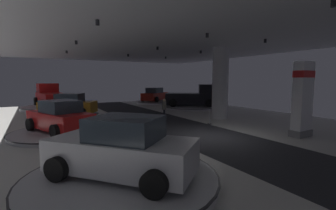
{
  "coord_description": "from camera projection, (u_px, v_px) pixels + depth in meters",
  "views": [
    {
      "loc": [
        -8.14,
        -9.9,
        3.05
      ],
      "look_at": [
        -0.53,
        3.61,
        1.4
      ],
      "focal_mm": 25.66,
      "sensor_mm": 36.0,
      "label": 1
    }
  ],
  "objects": [
    {
      "name": "display_platform_near_left",
      "position": [
        122.0,
        179.0,
        6.99
      ],
      "size": [
        5.63,
        5.63,
        0.3
      ],
      "color": "#B7B7BC",
      "rests_on": "ground"
    },
    {
      "name": "display_car_deep_right",
      "position": [
        155.0,
        95.0,
        30.72
      ],
      "size": [
        4.46,
        3.92,
        1.71
      ],
      "color": "maroon",
      "rests_on": "display_platform_deep_right"
    },
    {
      "name": "ceiling_with_spotlights",
      "position": [
        211.0,
        31.0,
        12.28
      ],
      "size": [
        24.0,
        44.0,
        0.39
      ],
      "color": "silver"
    },
    {
      "name": "display_car_mid_left",
      "position": [
        60.0,
        117.0,
        13.09
      ],
      "size": [
        3.36,
        4.57,
        1.71
      ],
      "color": "red",
      "rests_on": "display_platform_mid_left"
    },
    {
      "name": "ground",
      "position": [
        210.0,
        137.0,
        12.87
      ],
      "size": [
        24.0,
        44.0,
        0.06
      ],
      "color": "silver"
    },
    {
      "name": "display_platform_deep_left",
      "position": [
        52.0,
        108.0,
        24.65
      ],
      "size": [
        5.88,
        5.88,
        0.33
      ],
      "color": "silver",
      "rests_on": "ground"
    },
    {
      "name": "pickup_truck_far_right",
      "position": [
        194.0,
        97.0,
        25.6
      ],
      "size": [
        5.57,
        4.73,
        2.3
      ],
      "color": "black",
      "rests_on": "display_platform_far_right"
    },
    {
      "name": "pickup_truck_deep_left",
      "position": [
        51.0,
        97.0,
        24.79
      ],
      "size": [
        3.26,
        5.55,
        2.3
      ],
      "color": "red",
      "rests_on": "display_platform_deep_left"
    },
    {
      "name": "display_car_far_left",
      "position": [
        69.0,
        105.0,
        19.33
      ],
      "size": [
        4.54,
        3.69,
        1.71
      ],
      "color": "#B77519",
      "rests_on": "display_platform_far_left"
    },
    {
      "name": "display_platform_far_left",
      "position": [
        69.0,
        116.0,
        19.42
      ],
      "size": [
        4.81,
        4.81,
        0.23
      ],
      "color": "#333338",
      "rests_on": "ground"
    },
    {
      "name": "stanchion_a",
      "position": [
        210.0,
        119.0,
        16.41
      ],
      "size": [
        0.28,
        0.28,
        1.01
      ],
      "color": "#333338",
      "rests_on": "ground"
    },
    {
      "name": "display_platform_deep_right",
      "position": [
        155.0,
        102.0,
        30.85
      ],
      "size": [
        4.78,
        4.78,
        0.31
      ],
      "color": "silver",
      "rests_on": "ground"
    },
    {
      "name": "visitor_walking_near",
      "position": [
        164.0,
        108.0,
        18.4
      ],
      "size": [
        0.32,
        0.32,
        1.59
      ],
      "color": "black",
      "rests_on": "ground"
    },
    {
      "name": "display_platform_far_right",
      "position": [
        191.0,
        107.0,
        25.74
      ],
      "size": [
        5.71,
        5.71,
        0.24
      ],
      "color": "#B7B7BC",
      "rests_on": "ground"
    },
    {
      "name": "display_platform_mid_left",
      "position": [
        61.0,
        133.0,
        13.21
      ],
      "size": [
        5.16,
        5.16,
        0.23
      ],
      "color": "#B7B7BC",
      "rests_on": "ground"
    },
    {
      "name": "brand_sign_pylon",
      "position": [
        303.0,
        98.0,
        12.76
      ],
      "size": [
        1.29,
        0.7,
        3.99
      ],
      "color": "slate",
      "rests_on": "ground"
    },
    {
      "name": "column_right",
      "position": [
        220.0,
        83.0,
        18.68
      ],
      "size": [
        1.24,
        1.24,
        5.5
      ],
      "color": "silver",
      "rests_on": "ground"
    },
    {
      "name": "display_car_near_left",
      "position": [
        122.0,
        149.0,
        6.89
      ],
      "size": [
        4.13,
        4.34,
        1.71
      ],
      "color": "silver",
      "rests_on": "display_platform_near_left"
    }
  ]
}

